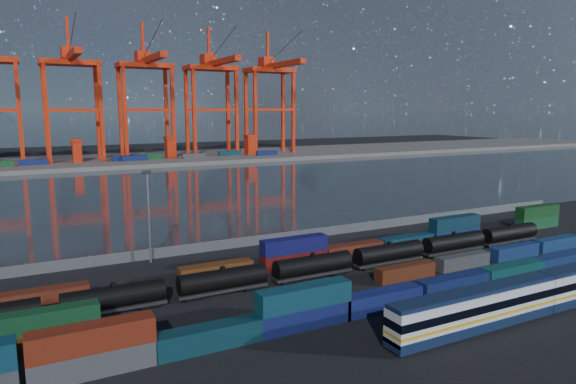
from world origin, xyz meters
name	(u,v)px	position (x,y,z in m)	size (l,w,h in m)	color
ground	(374,279)	(0.00, 0.00, 0.00)	(700.00, 700.00, 0.00)	black
harbor_water	(186,190)	(0.00, 105.00, 0.01)	(700.00, 700.00, 0.00)	#28323A
far_quay	(127,160)	(0.00, 210.00, 1.00)	(700.00, 70.00, 2.00)	#514F4C
distant_mountains	(54,41)	(63.02, 1600.00, 220.29)	(2470.00, 1100.00, 520.00)	#1E2630
container_row_south	(368,299)	(-9.23, -10.90, 1.99)	(128.28, 2.56, 5.45)	#3E3F42
container_row_mid	(335,283)	(-9.00, -2.27, 1.44)	(140.85, 2.22, 4.73)	#3E4043
container_row_north	(347,248)	(2.58, 11.71, 2.04)	(142.60, 2.47, 5.27)	navy
tanker_string	(313,266)	(-8.64, 4.86, 2.14)	(106.86, 2.98, 4.26)	black
waterfront_fence	(292,236)	(0.00, 28.00, 1.00)	(160.12, 0.12, 2.20)	#595B5E
yard_light_mast	(148,212)	(-30.00, 26.00, 9.30)	(1.60, 0.40, 16.60)	slate
gantry_cranes	(110,76)	(-7.50, 203.13, 43.28)	(202.16, 52.14, 70.61)	red
quay_containers	(109,159)	(-11.00, 195.46, 3.30)	(172.58, 10.99, 2.60)	navy
straddle_carriers	(125,148)	(-2.50, 200.00, 7.82)	(140.00, 7.00, 11.10)	red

